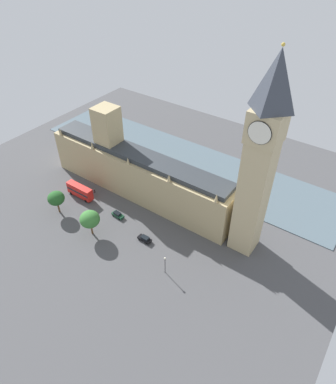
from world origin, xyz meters
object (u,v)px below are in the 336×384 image
at_px(double_decker_bus_near_tower, 80,191).
at_px(street_lamp_under_trees, 165,262).
at_px(car_black_corner, 145,239).
at_px(plane_tree_far_end, 56,198).
at_px(plane_tree_by_river_gate, 90,219).
at_px(parliament_building, 136,171).
at_px(car_dark_green_leading, 118,215).
at_px(clock_tower, 259,162).
at_px(pedestrian_opposite_hall, 95,191).

xyz_separation_m(double_decker_bus_near_tower, street_lamp_under_trees, (9.47, 43.43, 1.71)).
relative_size(double_decker_bus_near_tower, car_black_corner, 2.38).
bearing_deg(plane_tree_far_end, car_black_corner, 101.23).
bearing_deg(plane_tree_far_end, plane_tree_by_river_gate, 87.02).
bearing_deg(parliament_building, car_black_corner, 44.81).
relative_size(double_decker_bus_near_tower, car_dark_green_leading, 2.38).
bearing_deg(double_decker_bus_near_tower, car_dark_green_leading, -90.93).
bearing_deg(plane_tree_far_end, clock_tower, 111.51).
bearing_deg(street_lamp_under_trees, car_black_corner, -116.73).
bearing_deg(street_lamp_under_trees, pedestrian_opposite_hall, -108.69).
bearing_deg(car_dark_green_leading, plane_tree_by_river_gate, -3.96).
relative_size(parliament_building, car_black_corner, 16.08).
bearing_deg(plane_tree_far_end, parliament_building, 148.13).
distance_m(double_decker_bus_near_tower, plane_tree_by_river_gate, 19.70).
distance_m(car_black_corner, plane_tree_far_end, 32.46).
xyz_separation_m(parliament_building, car_dark_green_leading, (13.81, 3.06, -8.09)).
distance_m(car_dark_green_leading, street_lamp_under_trees, 27.72).
bearing_deg(plane_tree_by_river_gate, plane_tree_far_end, -92.98).
xyz_separation_m(pedestrian_opposite_hall, plane_tree_far_end, (14.13, -2.30, 5.08)).
relative_size(parliament_building, street_lamp_under_trees, 11.44).
height_order(car_black_corner, street_lamp_under_trees, street_lamp_under_trees).
xyz_separation_m(double_decker_bus_near_tower, plane_tree_far_end, (9.68, -0.02, 3.18)).
bearing_deg(pedestrian_opposite_hall, car_dark_green_leading, 159.53).
height_order(plane_tree_far_end, street_lamp_under_trees, plane_tree_far_end).
bearing_deg(street_lamp_under_trees, plane_tree_far_end, -89.72).
xyz_separation_m(parliament_building, car_black_corner, (17.08, 16.97, -8.09)).
distance_m(car_black_corner, pedestrian_opposite_hall, 30.22).
bearing_deg(pedestrian_opposite_hall, plane_tree_by_river_gate, 129.42).
bearing_deg(street_lamp_under_trees, plane_tree_by_river_gate, -87.76).
bearing_deg(plane_tree_by_river_gate, pedestrian_opposite_hall, -136.94).
height_order(parliament_building, plane_tree_far_end, parliament_building).
bearing_deg(car_black_corner, clock_tower, -57.34).
xyz_separation_m(clock_tower, car_dark_green_leading, (12.74, -38.88, -29.06)).
xyz_separation_m(clock_tower, double_decker_bus_near_tower, (12.57, -56.42, -27.32)).
distance_m(pedestrian_opposite_hall, street_lamp_under_trees, 43.59).
distance_m(clock_tower, car_black_corner, 41.53).
height_order(double_decker_bus_near_tower, plane_tree_far_end, plane_tree_far_end).
xyz_separation_m(parliament_building, pedestrian_opposite_hall, (9.20, -12.20, -8.24)).
bearing_deg(car_dark_green_leading, street_lamp_under_trees, 73.26).
relative_size(pedestrian_opposite_hall, street_lamp_under_trees, 0.26).
xyz_separation_m(car_dark_green_leading, pedestrian_opposite_hall, (-4.62, -15.27, -0.15)).
bearing_deg(pedestrian_opposite_hall, double_decker_bus_near_tower, 59.23).
height_order(parliament_building, car_dark_green_leading, parliament_building).
bearing_deg(double_decker_bus_near_tower, pedestrian_opposite_hall, -27.51).
relative_size(double_decker_bus_near_tower, plane_tree_by_river_gate, 1.20).
height_order(pedestrian_opposite_hall, plane_tree_far_end, plane_tree_far_end).
xyz_separation_m(double_decker_bus_near_tower, car_black_corner, (3.43, 31.45, -1.75)).
bearing_deg(clock_tower, plane_tree_by_river_gate, -60.09).
xyz_separation_m(clock_tower, plane_tree_far_end, (22.25, -56.45, -24.14)).
bearing_deg(pedestrian_opposite_hall, plane_tree_far_end, 77.11).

